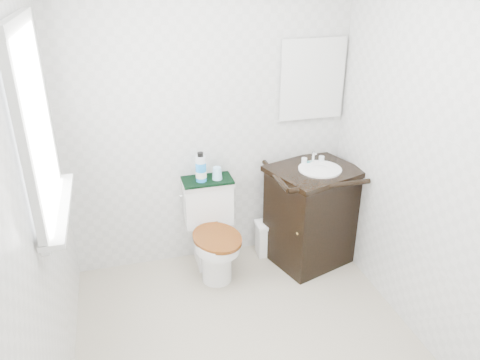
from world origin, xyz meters
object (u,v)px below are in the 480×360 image
vanity (312,213)px  cup (217,173)px  trash_bin (268,238)px  mouthwash_bottle (201,168)px  toilet (212,234)px

vanity → cup: size_ratio=9.38×
trash_bin → mouthwash_bottle: mouthwash_bottle is taller
cup → toilet: bearing=-126.7°
toilet → trash_bin: toilet is taller
trash_bin → mouthwash_bottle: size_ratio=1.29×
trash_bin → cup: bearing=178.0°
vanity → trash_bin: bearing=153.9°
mouthwash_bottle → vanity: bearing=-11.0°
toilet → mouthwash_bottle: mouthwash_bottle is taller
vanity → trash_bin: (-0.31, 0.15, -0.28)m
vanity → trash_bin: size_ratio=3.06×
trash_bin → vanity: bearing=-26.1°
trash_bin → mouthwash_bottle: (-0.55, 0.01, 0.70)m
toilet → cup: 0.49m
mouthwash_bottle → cup: size_ratio=2.38×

